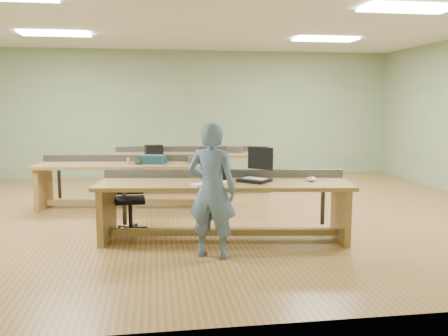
{
  "coord_description": "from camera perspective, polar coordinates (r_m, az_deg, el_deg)",
  "views": [
    {
      "loc": [
        -0.8,
        -7.47,
        1.74
      ],
      "look_at": [
        0.22,
        -0.6,
        0.8
      ],
      "focal_mm": 38.0,
      "sensor_mm": 36.0,
      "label": 1
    }
  ],
  "objects": [
    {
      "name": "fluor_panels",
      "position": [
        7.61,
        -2.37,
        17.03
      ],
      "size": [
        6.2,
        3.5,
        0.03
      ],
      "color": "white",
      "rests_on": "ceiling"
    },
    {
      "name": "storage_box_back",
      "position": [
        9.39,
        -8.44,
        2.17
      ],
      "size": [
        0.37,
        0.29,
        0.19
      ],
      "primitive_type": "cube",
      "rotation": [
        0.0,
        0.0,
        0.19
      ],
      "color": "black",
      "rests_on": "workbench_back"
    },
    {
      "name": "parts_bin_teal",
      "position": [
        8.01,
        -8.49,
        1.05
      ],
      "size": [
        0.46,
        0.4,
        0.14
      ],
      "primitive_type": "cube",
      "rotation": [
        0.0,
        0.0,
        -0.3
      ],
      "color": "#133740",
      "rests_on": "workbench_mid"
    },
    {
      "name": "camera_bag",
      "position": [
        6.06,
        -0.52,
        -0.92
      ],
      "size": [
        0.24,
        0.17,
        0.15
      ],
      "primitive_type": "cube",
      "rotation": [
        0.0,
        0.0,
        0.13
      ],
      "color": "black",
      "rests_on": "workbench_front"
    },
    {
      "name": "task_chair",
      "position": [
        6.68,
        -11.2,
        -4.8
      ],
      "size": [
        0.47,
        0.47,
        0.84
      ],
      "rotation": [
        0.0,
        0.0,
        0.05
      ],
      "color": "black",
      "rests_on": "floor"
    },
    {
      "name": "drinks_can",
      "position": [
        7.94,
        -11.42,
        0.83
      ],
      "size": [
        0.07,
        0.07,
        0.11
      ],
      "primitive_type": "cylinder",
      "rotation": [
        0.0,
        0.0,
        0.17
      ],
      "color": "silver",
      "rests_on": "workbench_mid"
    },
    {
      "name": "person",
      "position": [
        5.34,
        -1.45,
        -2.71
      ],
      "size": [
        0.67,
        0.57,
        1.54
      ],
      "primitive_type": "imported",
      "rotation": [
        0.0,
        0.0,
        2.71
      ],
      "color": "slate",
      "rests_on": "floor"
    },
    {
      "name": "tray_back",
      "position": [
        9.71,
        1.36,
        2.23
      ],
      "size": [
        0.36,
        0.32,
        0.12
      ],
      "primitive_type": "cube",
      "rotation": [
        0.0,
        0.0,
        -0.38
      ],
      "color": "#363639",
      "rests_on": "workbench_back"
    },
    {
      "name": "ceiling",
      "position": [
        7.62,
        -2.38,
        17.26
      ],
      "size": [
        10.0,
        10.0,
        0.0
      ],
      "primitive_type": "plane",
      "color": "silver",
      "rests_on": "wall_back"
    },
    {
      "name": "wall_front",
      "position": [
        3.57,
        4.59,
        3.89
      ],
      "size": [
        10.0,
        0.04,
        3.0
      ],
      "primitive_type": "cube",
      "color": "#8EA67D",
      "rests_on": "floor"
    },
    {
      "name": "mug",
      "position": [
        7.93,
        -10.37,
        0.79
      ],
      "size": [
        0.13,
        0.13,
        0.1
      ],
      "primitive_type": "imported",
      "rotation": [
        0.0,
        0.0,
        0.1
      ],
      "color": "#363639",
      "rests_on": "workbench_mid"
    },
    {
      "name": "workbench_mid",
      "position": [
        8.1,
        -11.5,
        -0.8
      ],
      "size": [
        3.08,
        1.17,
        0.86
      ],
      "rotation": [
        0.0,
        0.0,
        -0.13
      ],
      "color": "olive",
      "rests_on": "floor"
    },
    {
      "name": "laptop_screen",
      "position": [
        6.15,
        4.4,
        1.18
      ],
      "size": [
        0.28,
        0.26,
        0.29
      ],
      "primitive_type": "cube",
      "rotation": [
        0.0,
        0.0,
        -0.75
      ],
      "color": "black",
      "rests_on": "laptop_base"
    },
    {
      "name": "workbench_front",
      "position": [
        6.09,
        -0.01,
        -3.38
      ],
      "size": [
        3.29,
        1.29,
        0.86
      ],
      "rotation": [
        0.0,
        0.0,
        -0.14
      ],
      "color": "olive",
      "rests_on": "floor"
    },
    {
      "name": "trackball_mouse",
      "position": [
        6.19,
        10.47,
        -1.31
      ],
      "size": [
        0.14,
        0.16,
        0.06
      ],
      "primitive_type": "ellipsoid",
      "rotation": [
        0.0,
        0.0,
        0.12
      ],
      "color": "white",
      "rests_on": "workbench_front"
    },
    {
      "name": "keyboard",
      "position": [
        5.81,
        -1.51,
        -1.91
      ],
      "size": [
        0.52,
        0.33,
        0.03
      ],
      "primitive_type": "cube",
      "rotation": [
        0.0,
        0.0,
        0.37
      ],
      "color": "white",
      "rests_on": "workbench_front"
    },
    {
      "name": "wall_back",
      "position": [
        11.5,
        -4.46,
        6.51
      ],
      "size": [
        10.0,
        0.04,
        3.0
      ],
      "primitive_type": "cube",
      "color": "#8EA67D",
      "rests_on": "floor"
    },
    {
      "name": "parts_bin_grey",
      "position": [
        8.01,
        -2.84,
        1.03
      ],
      "size": [
        0.41,
        0.27,
        0.11
      ],
      "primitive_type": "cube",
      "rotation": [
        0.0,
        0.0,
        0.03
      ],
      "color": "#363639",
      "rests_on": "workbench_mid"
    },
    {
      "name": "laptop_base",
      "position": [
        6.06,
        3.69,
        -1.48
      ],
      "size": [
        0.47,
        0.47,
        0.04
      ],
      "primitive_type": "cube",
      "rotation": [
        0.0,
        0.0,
        -0.75
      ],
      "color": "black",
      "rests_on": "workbench_front"
    },
    {
      "name": "floor",
      "position": [
        7.71,
        -2.25,
        -5.31
      ],
      "size": [
        10.0,
        10.0,
        0.0
      ],
      "primitive_type": "plane",
      "color": "#A06F3C",
      "rests_on": "ground"
    },
    {
      "name": "workbench_back",
      "position": [
        9.59,
        -3.76,
        0.67
      ],
      "size": [
        3.25,
        1.13,
        0.86
      ],
      "rotation": [
        0.0,
        0.0,
        -0.09
      ],
      "color": "olive",
      "rests_on": "floor"
    }
  ]
}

